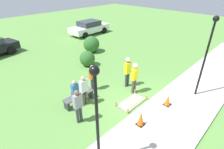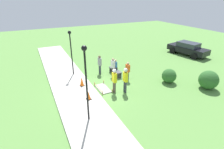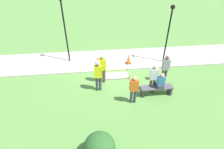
{
  "view_description": "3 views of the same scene",
  "coord_description": "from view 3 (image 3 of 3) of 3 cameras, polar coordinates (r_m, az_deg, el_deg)",
  "views": [
    {
      "loc": [
        -6.16,
        -3.83,
        5.82
      ],
      "look_at": [
        -0.11,
        2.01,
        1.2
      ],
      "focal_mm": 28.0,
      "sensor_mm": 36.0,
      "label": 1
    },
    {
      "loc": [
        10.72,
        -3.86,
        6.5
      ],
      "look_at": [
        -0.55,
        1.57,
        0.82
      ],
      "focal_mm": 28.0,
      "sensor_mm": 36.0,
      "label": 2
    },
    {
      "loc": [
        1.17,
        9.59,
        6.19
      ],
      "look_at": [
        0.28,
        1.66,
        0.85
      ],
      "focal_mm": 28.0,
      "sensor_mm": 36.0,
      "label": 3
    }
  ],
  "objects": [
    {
      "name": "ground_plane",
      "position": [
        11.48,
        0.44,
        1.13
      ],
      "size": [
        60.0,
        60.0,
        0.0
      ],
      "primitive_type": "plane",
      "color": "#5B8E42"
    },
    {
      "name": "sidewalk",
      "position": [
        12.73,
        -0.36,
        4.92
      ],
      "size": [
        28.0,
        2.99,
        0.1
      ],
      "color": "#BCB7AD",
      "rests_on": "ground_plane"
    },
    {
      "name": "wet_concrete_patch",
      "position": [
        10.98,
        1.26,
        -0.35
      ],
      "size": [
        1.64,
        0.83,
        0.29
      ],
      "color": "gray",
      "rests_on": "ground_plane"
    },
    {
      "name": "traffic_cone_near_patch",
      "position": [
        12.04,
        5.42,
        5.16
      ],
      "size": [
        0.34,
        0.34,
        0.72
      ],
      "color": "black",
      "rests_on": "sidewalk"
    },
    {
      "name": "traffic_cone_far_patch",
      "position": [
        12.0,
        -4.63,
        4.72
      ],
      "size": [
        0.34,
        0.34,
        0.58
      ],
      "color": "black",
      "rests_on": "sidewalk"
    },
    {
      "name": "park_bench",
      "position": [
        9.65,
        14.32,
        -4.66
      ],
      "size": [
        1.71,
        0.44,
        0.52
      ],
      "color": "#2D2D33",
      "rests_on": "ground_plane"
    },
    {
      "name": "person_seated_on_bench",
      "position": [
        9.37,
        15.62,
        -2.35
      ],
      "size": [
        0.36,
        0.44,
        0.89
      ],
      "color": "#383D47",
      "rests_on": "park_bench"
    },
    {
      "name": "worker_supervisor",
      "position": [
        9.23,
        -4.61,
        0.58
      ],
      "size": [
        0.4,
        0.27,
        1.9
      ],
      "color": "#383D47",
      "rests_on": "ground_plane"
    },
    {
      "name": "worker_assistant",
      "position": [
        9.87,
        -3.16,
        2.89
      ],
      "size": [
        0.4,
        0.27,
        1.87
      ],
      "color": "brown",
      "rests_on": "ground_plane"
    },
    {
      "name": "bystander_in_orange_shirt",
      "position": [
        8.61,
        7.13,
        -4.51
      ],
      "size": [
        0.4,
        0.22,
        1.59
      ],
      "color": "#383D47",
      "rests_on": "ground_plane"
    },
    {
      "name": "bystander_in_gray_shirt",
      "position": [
        9.49,
        13.39,
        -0.84
      ],
      "size": [
        0.4,
        0.22,
        1.68
      ],
      "color": "brown",
      "rests_on": "ground_plane"
    },
    {
      "name": "bystander_in_white_shirt",
      "position": [
        10.46,
        17.07,
        2.26
      ],
      "size": [
        0.4,
        0.23,
        1.73
      ],
      "color": "#383D47",
      "rests_on": "ground_plane"
    },
    {
      "name": "lamppost_near",
      "position": [
        11.79,
        -15.45,
        16.22
      ],
      "size": [
        0.28,
        0.28,
        4.28
      ],
      "color": "black",
      "rests_on": "sidewalk"
    },
    {
      "name": "lamppost_far",
      "position": [
        11.98,
        18.2,
        14.72
      ],
      "size": [
        0.28,
        0.28,
        3.81
      ],
      "color": "black",
      "rests_on": "sidewalk"
    },
    {
      "name": "shrub_rounded_near",
      "position": [
        6.75,
        -4.09,
        -22.7
      ],
      "size": [
        1.15,
        1.15,
        1.15
      ],
      "color": "#2D6028",
      "rests_on": "ground_plane"
    }
  ]
}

